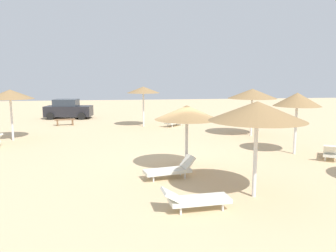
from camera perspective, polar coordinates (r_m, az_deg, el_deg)
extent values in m
plane|color=#D1B284|center=(13.94, 1.83, -6.70)|extent=(80.00, 80.00, 0.00)
cylinder|color=silver|center=(21.01, -25.52, 1.12)|extent=(0.12, 0.12, 2.51)
cone|color=olive|center=(20.89, -25.77, 5.00)|extent=(2.62, 2.62, 0.54)
cylinder|color=silver|center=(13.02, 3.24, -3.03)|extent=(0.12, 0.12, 2.11)
cone|color=olive|center=(12.83, 3.29, 2.38)|extent=(2.53, 2.53, 0.55)
cylinder|color=silver|center=(24.39, -4.29, 2.94)|extent=(0.12, 0.12, 2.59)
cone|color=olive|center=(24.30, -4.32, 6.30)|extent=(2.43, 2.43, 0.47)
cylinder|color=silver|center=(16.74, 21.28, -0.51)|extent=(0.12, 0.12, 2.40)
cone|color=olive|center=(16.59, 21.55, 4.33)|extent=(2.21, 2.21, 0.63)
cylinder|color=silver|center=(10.34, 14.93, -5.36)|extent=(0.12, 0.12, 2.46)
cone|color=olive|center=(10.10, 15.24, 2.52)|extent=(2.90, 2.90, 0.59)
cylinder|color=silver|center=(21.19, 14.30, 1.65)|extent=(0.12, 0.12, 2.44)
cone|color=olive|center=(21.08, 14.45, 5.48)|extent=(3.04, 3.04, 0.60)
torus|color=red|center=(21.28, 14.85, 1.72)|extent=(0.71, 0.22, 0.70)
cube|color=silver|center=(12.00, -0.11, -7.83)|extent=(1.79, 0.97, 0.12)
cube|color=silver|center=(12.22, 3.44, -6.22)|extent=(0.53, 0.71, 0.48)
cylinder|color=silver|center=(12.46, 2.17, -8.04)|extent=(0.06, 0.06, 0.22)
cylinder|color=silver|center=(12.07, 2.96, -8.60)|extent=(0.06, 0.06, 0.22)
cylinder|color=silver|center=(12.07, -3.18, -8.59)|extent=(0.06, 0.06, 0.22)
cylinder|color=silver|center=(11.67, -2.54, -9.19)|extent=(0.06, 0.06, 0.22)
cube|color=silver|center=(24.61, 1.11, 0.63)|extent=(1.65, 1.66, 0.12)
cube|color=silver|center=(23.94, 0.02, 0.85)|extent=(0.83, 0.83, 0.32)
cylinder|color=silver|center=(24.03, 0.72, 0.03)|extent=(0.06, 0.06, 0.22)
cylinder|color=silver|center=(24.28, -0.13, 0.12)|extent=(0.06, 0.06, 0.22)
cylinder|color=silver|center=(25.01, 2.31, 0.36)|extent=(0.06, 0.06, 0.22)
cylinder|color=silver|center=(25.25, 1.47, 0.44)|extent=(0.06, 0.06, 0.22)
cube|color=silver|center=(16.62, 26.47, -4.12)|extent=(1.49, 1.76, 0.12)
cube|color=silver|center=(15.78, 26.55, -3.76)|extent=(0.76, 0.71, 0.47)
cylinder|color=silver|center=(16.07, 27.23, -5.20)|extent=(0.06, 0.06, 0.22)
cylinder|color=silver|center=(16.06, 25.66, -5.10)|extent=(0.06, 0.06, 0.22)
cylinder|color=silver|center=(17.24, 27.15, -4.31)|extent=(0.06, 0.06, 0.22)
cylinder|color=silver|center=(17.24, 25.69, -4.22)|extent=(0.06, 0.06, 0.22)
cube|color=silver|center=(9.37, 5.52, -12.67)|extent=(1.74, 0.77, 0.12)
cube|color=silver|center=(9.09, 0.63, -11.96)|extent=(0.56, 0.68, 0.35)
cylinder|color=silver|center=(9.07, 2.23, -14.52)|extent=(0.06, 0.06, 0.22)
cylinder|color=silver|center=(9.47, 1.52, -13.51)|extent=(0.06, 0.06, 0.22)
cylinder|color=silver|center=(9.43, 9.50, -13.71)|extent=(0.06, 0.06, 0.22)
cylinder|color=silver|center=(9.81, 8.50, -12.79)|extent=(0.06, 0.06, 0.22)
cube|color=brown|center=(26.51, 13.13, 1.35)|extent=(0.67, 1.55, 0.08)
cube|color=brown|center=(26.01, 13.34, 0.66)|extent=(0.38, 0.18, 0.41)
cube|color=brown|center=(27.08, 12.89, 0.98)|extent=(0.38, 0.18, 0.41)
cube|color=brown|center=(26.17, -17.48, 1.08)|extent=(1.55, 0.65, 0.08)
cube|color=brown|center=(26.20, -18.66, 0.50)|extent=(0.18, 0.38, 0.41)
cube|color=brown|center=(26.21, -16.26, 0.61)|extent=(0.18, 0.38, 0.41)
cube|color=black|center=(30.37, -16.87, 2.51)|extent=(4.20, 2.23, 0.90)
cube|color=#262D38|center=(30.37, -17.29, 3.91)|extent=(2.20, 1.82, 0.60)
cylinder|color=black|center=(30.91, -13.98, 2.07)|extent=(0.66, 0.31, 0.64)
cylinder|color=black|center=(29.21, -14.77, 1.68)|extent=(0.66, 0.31, 0.64)
cylinder|color=black|center=(31.65, -18.74, 2.02)|extent=(0.66, 0.31, 0.64)
cylinder|color=black|center=(29.99, -19.78, 1.63)|extent=(0.66, 0.31, 0.64)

